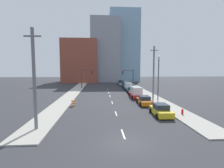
# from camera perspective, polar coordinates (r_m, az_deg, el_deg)

# --- Properties ---
(ground_plane) EXTENTS (200.00, 200.00, 0.00)m
(ground_plane) POSITION_cam_1_polar(r_m,az_deg,el_deg) (15.03, 4.70, -18.71)
(ground_plane) COLOR #333338
(sidewalk_left) EXTENTS (3.09, 90.68, 0.13)m
(sidewalk_left) POSITION_cam_1_polar(r_m,az_deg,el_deg) (59.56, -10.13, -0.49)
(sidewalk_left) COLOR #ADA89E
(sidewalk_left) RESTS_ON ground
(sidewalk_right) EXTENTS (3.09, 90.68, 0.13)m
(sidewalk_right) POSITION_cam_1_polar(r_m,az_deg,el_deg) (60.16, 6.28, -0.38)
(sidewalk_right) COLOR #ADA89E
(sidewalk_right) RESTS_ON ground
(lane_stripe_at_2m) EXTENTS (0.16, 2.40, 0.01)m
(lane_stripe_at_2m) POSITION_cam_1_polar(r_m,az_deg,el_deg) (16.85, 3.64, -15.94)
(lane_stripe_at_2m) COLOR beige
(lane_stripe_at_2m) RESTS_ON ground
(lane_stripe_at_9m) EXTENTS (0.16, 2.40, 0.01)m
(lane_stripe_at_9m) POSITION_cam_1_polar(r_m,az_deg,el_deg) (23.65, 1.31, -9.60)
(lane_stripe_at_9m) COLOR beige
(lane_stripe_at_9m) RESTS_ON ground
(lane_stripe_at_16m) EXTENTS (0.16, 2.40, 0.01)m
(lane_stripe_at_16m) POSITION_cam_1_polar(r_m,az_deg,el_deg) (30.73, 0.06, -6.07)
(lane_stripe_at_16m) COLOR beige
(lane_stripe_at_16m) RESTS_ON ground
(lane_stripe_at_23m) EXTENTS (0.16, 2.40, 0.01)m
(lane_stripe_at_23m) POSITION_cam_1_polar(r_m,az_deg,el_deg) (37.49, -0.67, -3.97)
(lane_stripe_at_23m) COLOR beige
(lane_stripe_at_23m) RESTS_ON ground
(lane_stripe_at_28m) EXTENTS (0.16, 2.40, 0.01)m
(lane_stripe_at_28m) POSITION_cam_1_polar(r_m,az_deg,el_deg) (42.43, -1.06, -2.87)
(lane_stripe_at_28m) COLOR beige
(lane_stripe_at_28m) RESTS_ON ground
(lane_stripe_at_35m) EXTENTS (0.16, 2.40, 0.01)m
(lane_stripe_at_35m) POSITION_cam_1_polar(r_m,az_deg,el_deg) (49.00, -1.45, -1.74)
(lane_stripe_at_35m) COLOR beige
(lane_stripe_at_35m) RESTS_ON ground
(building_brick_left) EXTENTS (14.00, 16.00, 17.31)m
(building_brick_left) POSITION_cam_1_polar(r_m,az_deg,el_deg) (76.37, -10.18, 7.26)
(building_brick_left) COLOR brown
(building_brick_left) RESTS_ON ground
(building_office_center) EXTENTS (12.00, 20.00, 26.34)m
(building_office_center) POSITION_cam_1_polar(r_m,az_deg,el_deg) (80.23, -2.34, 10.48)
(building_office_center) COLOR gray
(building_office_center) RESTS_ON ground
(building_glass_right) EXTENTS (13.00, 20.00, 30.91)m
(building_glass_right) POSITION_cam_1_polar(r_m,az_deg,el_deg) (85.09, 3.42, 11.73)
(building_glass_right) COLOR #7A9EB7
(building_glass_right) RESTS_ON ground
(traffic_signal_left) EXTENTS (3.43, 0.35, 5.64)m
(traffic_signal_left) POSITION_cam_1_polar(r_m,az_deg,el_deg) (51.63, -8.82, 2.58)
(traffic_signal_left) COLOR #38383D
(traffic_signal_left) RESTS_ON ground
(traffic_signal_right) EXTENTS (3.43, 0.35, 5.64)m
(traffic_signal_right) POSITION_cam_1_polar(r_m,az_deg,el_deg) (52.20, 5.86, 2.64)
(traffic_signal_right) COLOR #38383D
(traffic_signal_right) RESTS_ON ground
(utility_pole_left_near) EXTENTS (1.60, 0.32, 9.86)m
(utility_pole_left_near) POSITION_cam_1_polar(r_m,az_deg,el_deg) (18.31, -24.06, 1.56)
(utility_pole_left_near) COLOR slate
(utility_pole_left_near) RESTS_ON ground
(utility_pole_right_mid) EXTENTS (1.60, 0.32, 10.27)m
(utility_pole_right_mid) POSITION_cam_1_polar(r_m,az_deg,el_deg) (35.40, 13.43, 3.87)
(utility_pole_right_mid) COLOR slate
(utility_pole_right_mid) RESTS_ON ground
(traffic_barrel) EXTENTS (0.56, 0.56, 0.95)m
(traffic_barrel) POSITION_cam_1_polar(r_m,az_deg,el_deg) (28.43, -12.53, -6.18)
(traffic_barrel) COLOR orange
(traffic_barrel) RESTS_ON ground
(street_lamp) EXTENTS (0.44, 0.44, 8.20)m
(street_lamp) POSITION_cam_1_polar(r_m,az_deg,el_deg) (33.42, 14.92, 2.90)
(street_lamp) COLOR #4C4C51
(street_lamp) RESTS_ON ground
(fire_hydrant) EXTENTS (0.26, 0.26, 0.84)m
(fire_hydrant) POSITION_cam_1_polar(r_m,az_deg,el_deg) (24.49, 22.00, -8.48)
(fire_hydrant) COLOR red
(fire_hydrant) RESTS_ON ground
(sedan_yellow) EXTENTS (2.16, 4.53, 1.51)m
(sedan_yellow) POSITION_cam_1_polar(r_m,az_deg,el_deg) (23.40, 15.67, -8.25)
(sedan_yellow) COLOR gold
(sedan_yellow) RESTS_ON ground
(sedan_orange) EXTENTS (2.19, 4.71, 1.46)m
(sedan_orange) POSITION_cam_1_polar(r_m,az_deg,el_deg) (29.50, 10.54, -5.33)
(sedan_orange) COLOR orange
(sedan_orange) RESTS_ON ground
(box_truck_red) EXTENTS (2.32, 6.11, 2.22)m
(box_truck_red) POSITION_cam_1_polar(r_m,az_deg,el_deg) (35.82, 7.85, -2.78)
(box_truck_red) COLOR red
(box_truck_red) RESTS_ON ground
(sedan_green) EXTENTS (2.29, 4.56, 1.39)m
(sedan_green) POSITION_cam_1_polar(r_m,az_deg,el_deg) (42.17, 6.38, -2.08)
(sedan_green) COLOR #1E6033
(sedan_green) RESTS_ON ground
(box_truck_blue) EXTENTS (2.36, 5.51, 2.04)m
(box_truck_blue) POSITION_cam_1_polar(r_m,az_deg,el_deg) (47.75, 5.27, -0.79)
(box_truck_blue) COLOR navy
(box_truck_blue) RESTS_ON ground
(sedan_teal) EXTENTS (2.05, 4.65, 1.47)m
(sedan_teal) POSITION_cam_1_polar(r_m,az_deg,el_deg) (54.10, 4.33, -0.37)
(sedan_teal) COLOR #196B75
(sedan_teal) RESTS_ON ground
(sedan_silver) EXTENTS (2.18, 4.37, 1.44)m
(sedan_silver) POSITION_cam_1_polar(r_m,az_deg,el_deg) (59.77, 3.02, 0.19)
(sedan_silver) COLOR #B2B2BC
(sedan_silver) RESTS_ON ground
(sedan_brown) EXTENTS (2.32, 4.40, 1.36)m
(sedan_brown) POSITION_cam_1_polar(r_m,az_deg,el_deg) (65.00, 2.84, 0.58)
(sedan_brown) COLOR brown
(sedan_brown) RESTS_ON ground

